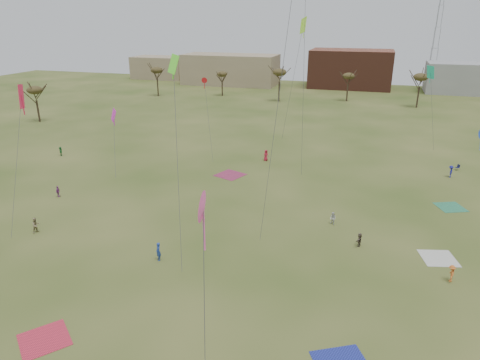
# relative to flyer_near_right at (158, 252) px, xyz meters

# --- Properties ---
(ground) EXTENTS (260.00, 260.00, 0.00)m
(ground) POSITION_rel_flyer_near_right_xyz_m (5.36, -2.63, -0.93)
(ground) COLOR #2F4816
(ground) RESTS_ON ground
(flyer_near_right) EXTENTS (0.79, 0.80, 1.86)m
(flyer_near_right) POSITION_rel_flyer_near_right_xyz_m (0.00, 0.00, 0.00)
(flyer_near_right) COLOR #223FA0
(flyer_near_right) RESTS_ON ground
(spectator_fore_b) EXTENTS (0.91, 1.02, 1.74)m
(spectator_fore_b) POSITION_rel_flyer_near_right_xyz_m (-15.39, 1.30, -0.06)
(spectator_fore_b) COLOR #8E7E5A
(spectator_fore_b) RESTS_ON ground
(spectator_fore_c) EXTENTS (0.68, 1.42, 1.47)m
(spectator_fore_c) POSITION_rel_flyer_near_right_xyz_m (18.42, 8.50, -0.20)
(spectator_fore_c) COLOR brown
(spectator_fore_c) RESTS_ON ground
(flyer_mid_b) EXTENTS (0.68, 1.08, 1.60)m
(flyer_mid_b) POSITION_rel_flyer_near_right_xyz_m (26.49, 4.36, -0.13)
(flyer_mid_b) COLOR orange
(flyer_mid_b) RESTS_ON ground
(spectator_mid_d) EXTENTS (0.53, 0.92, 1.47)m
(spectator_mid_d) POSITION_rel_flyer_near_right_xyz_m (-19.83, 10.40, -0.19)
(spectator_mid_d) COLOR #893982
(spectator_mid_d) RESTS_ON ground
(spectator_mid_e) EXTENTS (0.91, 0.89, 1.48)m
(spectator_mid_e) POSITION_rel_flyer_near_right_xyz_m (15.32, 12.74, -0.19)
(spectator_mid_e) COLOR silver
(spectator_mid_e) RESTS_ON ground
(flyer_far_a) EXTENTS (1.21, 1.38, 1.51)m
(flyer_far_a) POSITION_rel_flyer_near_right_xyz_m (-31.38, 25.61, -0.18)
(flyer_far_a) COLOR #287938
(flyer_far_a) RESTS_ON ground
(flyer_far_b) EXTENTS (1.01, 1.05, 1.81)m
(flyer_far_b) POSITION_rel_flyer_near_right_xyz_m (2.54, 33.07, -0.02)
(flyer_far_b) COLOR #B81F37
(flyer_far_b) RESTS_ON ground
(flyer_far_c) EXTENTS (0.85, 1.25, 1.77)m
(flyer_far_c) POSITION_rel_flyer_near_right_xyz_m (30.24, 33.37, -0.04)
(flyer_far_c) COLOR navy
(flyer_far_c) RESTS_ON ground
(blanket_red) EXTENTS (4.68, 4.68, 0.03)m
(blanket_red) POSITION_rel_flyer_near_right_xyz_m (-2.93, -12.45, -0.93)
(blanket_red) COLOR #D02941
(blanket_red) RESTS_ON ground
(blanket_cream) EXTENTS (3.86, 3.86, 0.03)m
(blanket_cream) POSITION_rel_flyer_near_right_xyz_m (25.98, 8.28, -0.93)
(blanket_cream) COLOR silver
(blanket_cream) RESTS_ON ground
(blanket_plum) EXTENTS (4.79, 4.79, 0.03)m
(blanket_plum) POSITION_rel_flyer_near_right_xyz_m (-0.91, 24.81, -0.93)
(blanket_plum) COLOR #952E52
(blanket_plum) RESTS_ON ground
(blanket_olive) EXTENTS (4.05, 4.05, 0.03)m
(blanket_olive) POSITION_rel_flyer_near_right_xyz_m (28.83, 21.76, -0.93)
(blanket_olive) COLOR #30855C
(blanket_olive) RESTS_ON ground
(camp_chair_right) EXTENTS (0.74, 0.73, 0.87)m
(camp_chair_right) POSITION_rel_flyer_near_right_xyz_m (31.76, 37.12, -0.67)
(camp_chair_right) COLOR #16193D
(camp_chair_right) RESTS_ON ground
(kites_aloft) EXTENTS (51.34, 60.43, 26.60)m
(kites_aloft) POSITION_rel_flyer_near_right_xyz_m (7.67, 18.65, 18.64)
(kites_aloft) COLOR #5CEC29
(kites_aloft) RESTS_ON ground
(tree_line) EXTENTS (117.44, 49.32, 8.91)m
(tree_line) POSITION_rel_flyer_near_right_xyz_m (2.51, 76.49, 6.16)
(tree_line) COLOR #3A2B1E
(tree_line) RESTS_ON ground
(building_tan) EXTENTS (32.00, 14.00, 10.00)m
(building_tan) POSITION_rel_flyer_near_right_xyz_m (-29.64, 112.37, 4.07)
(building_tan) COLOR #937F60
(building_tan) RESTS_ON ground
(building_brick) EXTENTS (26.00, 16.00, 12.00)m
(building_brick) POSITION_rel_flyer_near_right_xyz_m (10.36, 117.37, 5.07)
(building_brick) COLOR brown
(building_brick) RESTS_ON ground
(building_grey) EXTENTS (24.00, 12.00, 9.00)m
(building_grey) POSITION_rel_flyer_near_right_xyz_m (45.36, 115.37, 3.57)
(building_grey) COLOR gray
(building_grey) RESTS_ON ground
(building_tan_west) EXTENTS (20.00, 12.00, 8.00)m
(building_tan_west) POSITION_rel_flyer_near_right_xyz_m (-59.64, 119.37, 3.07)
(building_tan_west) COLOR #937F60
(building_tan_west) RESTS_ON ground
(radio_tower) EXTENTS (1.51, 1.72, 41.00)m
(radio_tower) POSITION_rel_flyer_near_right_xyz_m (35.36, 122.37, 18.28)
(radio_tower) COLOR #9EA3A8
(radio_tower) RESTS_ON ground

